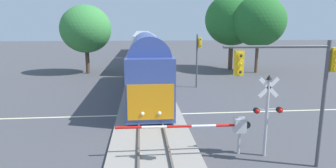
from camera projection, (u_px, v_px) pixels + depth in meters
The scene contains 11 objects.
ground_plane at pixel (150, 115), 20.27m from camera, with size 220.00×220.00×0.00m, color #47474C.
road_centre_stripe at pixel (150, 115), 20.27m from camera, with size 44.00×0.20×0.01m.
railway_track at pixel (150, 113), 20.25m from camera, with size 4.40×80.00×0.32m.
commuter_train at pixel (144, 48), 44.97m from camera, with size 3.04×61.64×5.16m.
crossing_gate_near at pixel (224, 127), 13.73m from camera, with size 6.44×0.40×1.80m.
crossing_signal_mast at pixel (268, 108), 13.35m from camera, with size 1.36×0.44×3.92m.
traffic_signal_far_side at pixel (198, 52), 28.71m from camera, with size 0.53×0.38×5.32m.
traffic_signal_near_right at pixel (297, 74), 11.80m from camera, with size 4.86×0.38×5.53m.
oak_far_right at pixel (232, 20), 40.45m from camera, with size 7.54×7.54×10.64m.
oak_behind_train at pixel (86, 29), 37.12m from camera, with size 6.48×6.48×8.82m.
maple_right_background at pixel (259, 21), 37.60m from camera, with size 6.97×6.97×10.06m.
Camera 1 is at (-0.54, -19.50, 6.07)m, focal length 30.92 mm.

